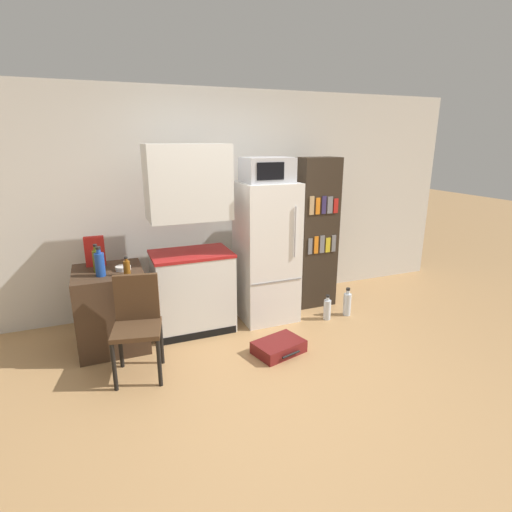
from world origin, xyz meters
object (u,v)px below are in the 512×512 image
side_table (111,308)px  cereal_box (95,251)px  water_bottle_middle (347,304)px  kitchen_hutch (191,247)px  bottle_amber_beer (127,268)px  bottle_blue_soda (100,264)px  bowl (123,268)px  microwave (267,170)px  refrigerator (266,252)px  chair (137,317)px  bookshelf (316,234)px  bottle_olive_oil (97,260)px  water_bottle_front (327,309)px  suitcase_large_flat (279,347)px

side_table → cereal_box: 0.60m
water_bottle_middle → kitchen_hutch: bearing=169.0°
bottle_amber_beer → bottle_blue_soda: size_ratio=0.64×
bowl → bottle_amber_beer: bearing=-82.2°
bowl → microwave: bearing=3.2°
bottle_amber_beer → water_bottle_middle: 2.55m
kitchen_hutch → refrigerator: 0.87m
bowl → chair: (0.05, -0.56, -0.29)m
bookshelf → kitchen_hutch: bearing=-175.4°
kitchen_hutch → bottle_amber_beer: size_ratio=11.07×
bottle_blue_soda → bottle_olive_oil: bottle_blue_soda is taller
bookshelf → water_bottle_front: (-0.09, -0.49, -0.79)m
bottle_blue_soda → refrigerator: bearing=6.4°
bottle_amber_beer → bottle_blue_soda: bottle_blue_soda is taller
bowl → water_bottle_front: size_ratio=0.49×
bottle_olive_oil → cereal_box: (-0.01, 0.22, 0.03)m
bottle_olive_oil → cereal_box: bearing=92.6°
refrigerator → bottle_blue_soda: refrigerator is taller
suitcase_large_flat → water_bottle_middle: bearing=8.8°
bowl → suitcase_large_flat: (1.34, -0.74, -0.76)m
bookshelf → suitcase_large_flat: 1.60m
side_table → bottle_amber_beer: size_ratio=4.45×
refrigerator → bookshelf: bookshelf is taller
bookshelf → bottle_olive_oil: (-2.51, -0.20, -0.00)m
cereal_box → chair: bearing=-70.3°
bookshelf → water_bottle_front: bookshelf is taller
refrigerator → water_bottle_middle: 1.16m
side_table → microwave: (1.71, 0.05, 1.31)m
water_bottle_front → water_bottle_middle: water_bottle_middle is taller
kitchen_hutch → refrigerator: size_ratio=1.26×
bottle_amber_beer → water_bottle_front: bottle_amber_beer is taller
bottle_blue_soda → bowl: 0.25m
side_table → kitchen_hutch: size_ratio=0.40×
microwave → bottle_olive_oil: microwave is taller
side_table → bottle_olive_oil: size_ratio=2.90×
bowl → chair: chair is taller
kitchen_hutch → cereal_box: (-0.94, 0.15, 0.02)m
bottle_amber_beer → refrigerator: bearing=9.9°
microwave → bottle_blue_soda: (-1.77, -0.20, -0.79)m
chair → water_bottle_middle: (2.42, 0.32, -0.39)m
refrigerator → chair: size_ratio=1.77×
kitchen_hutch → bowl: kitchen_hutch is taller
refrigerator → bottle_olive_oil: size_ratio=5.75×
bowl → chair: size_ratio=0.16×
bookshelf → suitcase_large_flat: (-0.94, -0.97, -0.85)m
water_bottle_front → cereal_box: bearing=168.3°
chair → bookshelf: bearing=31.2°
bowl → cereal_box: bearing=133.8°
refrigerator → bottle_amber_beer: refrigerator is taller
refrigerator → bottle_olive_oil: 1.80m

